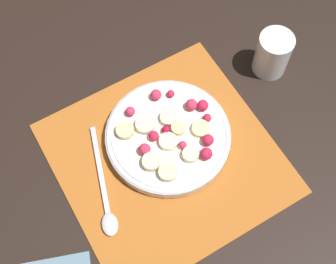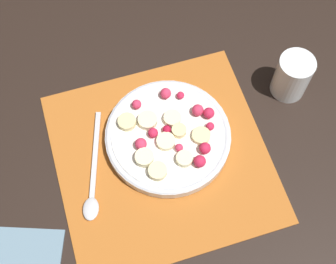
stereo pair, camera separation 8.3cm
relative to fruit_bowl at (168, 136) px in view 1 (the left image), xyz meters
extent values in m
plane|color=black|center=(-0.03, 0.02, -0.02)|extent=(3.00, 3.00, 0.00)
cube|color=#B26023|center=(-0.03, 0.02, -0.02)|extent=(0.37, 0.38, 0.01)
cylinder|color=silver|center=(0.00, 0.00, 0.00)|extent=(0.23, 0.23, 0.02)
torus|color=silver|center=(0.00, 0.00, 0.00)|extent=(0.23, 0.23, 0.01)
cylinder|color=white|center=(0.00, 0.00, 0.01)|extent=(0.21, 0.21, 0.00)
cylinder|color=#F4EAB7|center=(-0.02, 0.01, 0.01)|extent=(0.05, 0.05, 0.01)
cylinder|color=beige|center=(0.04, 0.06, 0.01)|extent=(0.04, 0.04, 0.01)
cylinder|color=beige|center=(-0.07, 0.04, 0.01)|extent=(0.05, 0.05, 0.01)
cylinder|color=beige|center=(-0.02, -0.05, 0.01)|extent=(0.05, 0.05, 0.01)
cylinder|color=beige|center=(0.00, -0.02, 0.01)|extent=(0.04, 0.04, 0.01)
cylinder|color=#F4EAB7|center=(0.03, -0.02, 0.01)|extent=(0.04, 0.04, 0.01)
cylinder|color=#F4EAB7|center=(0.03, 0.03, 0.01)|extent=(0.05, 0.05, 0.01)
cylinder|color=#F4EAB7|center=(-0.06, -0.01, 0.01)|extent=(0.03, 0.03, 0.01)
cylinder|color=#F4EAB7|center=(-0.03, 0.05, 0.02)|extent=(0.05, 0.05, 0.01)
sphere|color=#D12347|center=(-0.01, -0.08, 0.02)|extent=(0.02, 0.02, 0.02)
sphere|color=#DB3356|center=(0.08, -0.02, 0.02)|extent=(0.02, 0.02, 0.02)
sphere|color=#D12347|center=(0.01, -0.08, 0.02)|extent=(0.02, 0.02, 0.02)
sphere|color=#D12347|center=(-0.07, -0.04, 0.02)|extent=(0.02, 0.02, 0.02)
sphere|color=#D12347|center=(-0.05, -0.05, 0.02)|extent=(0.02, 0.02, 0.02)
sphere|color=#DB3356|center=(0.07, 0.04, 0.02)|extent=(0.02, 0.02, 0.02)
sphere|color=#DB3356|center=(-0.03, -0.01, 0.02)|extent=(0.01, 0.01, 0.01)
sphere|color=#D12347|center=(0.07, -0.04, 0.02)|extent=(0.01, 0.01, 0.01)
sphere|color=#DB3356|center=(0.03, -0.06, 0.02)|extent=(0.02, 0.02, 0.02)
sphere|color=#D12347|center=(0.01, 0.03, 0.02)|extent=(0.02, 0.02, 0.02)
sphere|color=#B21433|center=(0.01, 0.00, 0.02)|extent=(0.02, 0.02, 0.02)
sphere|color=#DB3356|center=(-0.01, 0.05, 0.02)|extent=(0.02, 0.02, 0.02)
cube|color=silver|center=(0.01, 0.14, -0.01)|extent=(0.16, 0.06, 0.00)
ellipsoid|color=silver|center=(-0.09, 0.17, -0.01)|extent=(0.05, 0.04, 0.01)
cylinder|color=white|center=(0.04, -0.26, 0.02)|extent=(0.07, 0.07, 0.09)
camera|label=1|loc=(-0.31, 0.18, 0.77)|focal=50.00mm
camera|label=2|loc=(-0.34, 0.11, 0.77)|focal=50.00mm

